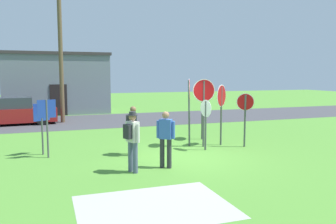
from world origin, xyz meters
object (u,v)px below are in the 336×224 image
object	(u,v)px
utility_pole	(60,41)
info_panel_leftmost	(47,118)
person_holding_notes	(166,136)
info_panel_middle	(42,119)
stop_sign_leaning_right	(202,108)
stop_sign_rear_left	(245,111)
stop_sign_nearest	(206,117)
person_in_dark_shirt	(133,127)
stop_sign_low_front	(204,100)
stop_sign_center_cluster	(221,103)
parked_car_on_street	(14,112)
stop_sign_leaning_left	(189,100)
person_on_left	(132,137)

from	to	relation	value
utility_pole	info_panel_leftmost	distance (m)	9.35
person_holding_notes	info_panel_middle	bearing A→B (deg)	139.10
stop_sign_leaning_right	stop_sign_rear_left	bearing A→B (deg)	-66.37
person_holding_notes	info_panel_middle	distance (m)	4.60
stop_sign_leaning_right	info_panel_leftmost	xyz separation A→B (m)	(-6.24, -1.31, -0.02)
stop_sign_nearest	person_in_dark_shirt	size ratio (longest dim) A/B	1.10
stop_sign_low_front	person_holding_notes	xyz separation A→B (m)	(-2.34, -2.36, -0.86)
stop_sign_center_cluster	person_holding_notes	bearing A→B (deg)	-142.15
stop_sign_rear_left	parked_car_on_street	bearing A→B (deg)	133.11
stop_sign_rear_left	person_holding_notes	size ratio (longest dim) A/B	1.22
stop_sign_center_cluster	stop_sign_leaning_left	world-z (taller)	stop_sign_leaning_left
stop_sign_leaning_left	stop_sign_low_front	bearing A→B (deg)	-32.09
parked_car_on_street	stop_sign_center_cluster	world-z (taller)	stop_sign_center_cluster
person_holding_notes	utility_pole	bearing A→B (deg)	102.44
parked_car_on_street	stop_sign_nearest	xyz separation A→B (m)	(7.20, -9.44, 0.55)
stop_sign_low_front	stop_sign_nearest	distance (m)	0.80
info_panel_middle	stop_sign_center_cluster	bearing A→B (deg)	-4.97
parked_car_on_street	person_on_left	xyz separation A→B (m)	(3.99, -11.40, 0.32)
stop_sign_leaning_right	person_in_dark_shirt	distance (m)	3.97
person_holding_notes	person_on_left	bearing A→B (deg)	-172.04
stop_sign_nearest	stop_sign_leaning_right	world-z (taller)	stop_sign_leaning_right
stop_sign_rear_left	stop_sign_nearest	size ratio (longest dim) A/B	1.11
stop_sign_center_cluster	stop_sign_low_front	size ratio (longest dim) A/B	0.91
stop_sign_center_cluster	person_in_dark_shirt	world-z (taller)	stop_sign_center_cluster
utility_pole	stop_sign_leaning_right	xyz separation A→B (m)	(5.41, -7.40, -3.27)
info_panel_middle	stop_sign_rear_left	bearing A→B (deg)	-9.34
utility_pole	parked_car_on_street	xyz separation A→B (m)	(-2.57, 0.07, -3.94)
person_on_left	utility_pole	bearing A→B (deg)	97.14
stop_sign_leaning_left	info_panel_middle	bearing A→B (deg)	176.20
info_panel_leftmost	stop_sign_leaning_right	bearing A→B (deg)	11.83
parked_car_on_street	info_panel_leftmost	distance (m)	8.97
info_panel_middle	stop_sign_low_front	bearing A→B (deg)	-6.39
stop_sign_center_cluster	person_on_left	xyz separation A→B (m)	(-4.18, -2.58, -0.63)
stop_sign_low_front	person_in_dark_shirt	bearing A→B (deg)	-171.30
stop_sign_rear_left	person_in_dark_shirt	xyz separation A→B (m)	(-4.35, 0.11, -0.40)
person_on_left	info_panel_middle	bearing A→B (deg)	127.52
stop_sign_nearest	stop_sign_leaning_right	xyz separation A→B (m)	(0.78, 1.97, 0.12)
stop_sign_low_front	stop_sign_rear_left	bearing A→B (deg)	-20.38
person_on_left	stop_sign_center_cluster	bearing A→B (deg)	31.68
utility_pole	info_panel_leftmost	xyz separation A→B (m)	(-0.83, -8.71, -3.29)
info_panel_middle	utility_pole	bearing A→B (deg)	83.03
utility_pole	stop_sign_nearest	distance (m)	10.99
stop_sign_low_front	person_on_left	world-z (taller)	stop_sign_low_front
utility_pole	stop_sign_low_front	distance (m)	10.44
person_in_dark_shirt	info_panel_leftmost	size ratio (longest dim) A/B	0.87
stop_sign_center_cluster	person_holding_notes	size ratio (longest dim) A/B	1.41
stop_sign_nearest	person_on_left	size ratio (longest dim) A/B	1.07
stop_sign_rear_left	person_on_left	bearing A→B (deg)	-158.09
stop_sign_rear_left	stop_sign_low_front	distance (m)	1.63
stop_sign_center_cluster	stop_sign_nearest	world-z (taller)	stop_sign_center_cluster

